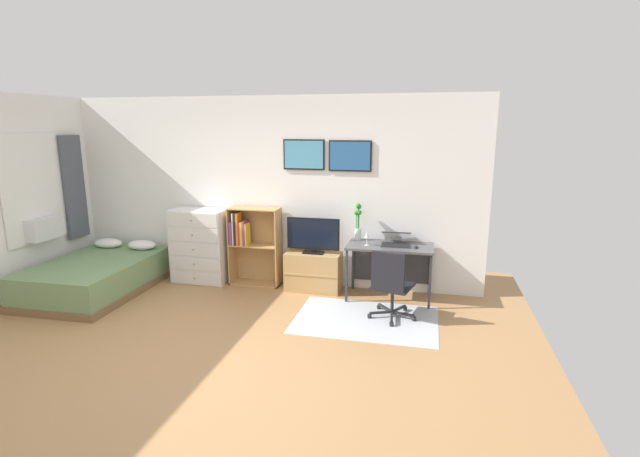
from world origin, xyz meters
name	(u,v)px	position (x,y,z in m)	size (l,w,h in m)	color
ground_plane	(193,355)	(0.00, 0.00, 0.00)	(7.20, 7.20, 0.00)	#A87A4C
wall_back_with_posters	(270,191)	(0.01, 2.43, 1.36)	(6.12, 0.09, 2.70)	white
area_rug	(366,319)	(1.60, 1.28, 0.00)	(1.70, 1.20, 0.01)	#B2B7BC
bed	(97,275)	(-2.21, 1.40, 0.23)	(1.35, 1.97, 0.58)	brown
dresser	(200,246)	(-1.00, 2.15, 0.55)	(0.81, 0.46, 1.09)	silver
bookshelf	(250,241)	(-0.24, 2.23, 0.65)	(0.74, 0.30, 1.14)	tan
tv_stand	(314,271)	(0.73, 2.17, 0.27)	(0.77, 0.41, 0.54)	tan
television	(313,236)	(0.73, 2.15, 0.79)	(0.74, 0.16, 0.50)	black
desk	(390,254)	(1.80, 2.15, 0.60)	(1.13, 0.59, 0.74)	#4C4C4F
office_chair	(391,283)	(1.87, 1.35, 0.46)	(0.58, 0.57, 0.86)	#232326
laptop	(396,239)	(1.87, 2.16, 0.81)	(0.41, 0.44, 0.17)	#333338
computer_mouse	(416,247)	(2.13, 2.02, 0.76)	(0.06, 0.10, 0.03)	#262628
bamboo_vase	(358,222)	(1.34, 2.27, 1.00)	(0.10, 0.11, 0.52)	silver
wine_glass	(367,235)	(1.50, 1.99, 0.87)	(0.07, 0.07, 0.18)	silver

